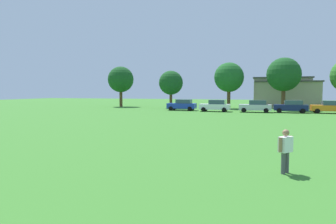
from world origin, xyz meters
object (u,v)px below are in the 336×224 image
(tree_center, at_px, (229,77))
(parked_car_navy_3, at_px, (291,106))
(parked_car_silver_2, at_px, (256,106))
(parked_car_orange_4, at_px, (329,107))
(parked_car_blue_0, at_px, (182,105))
(tree_right, at_px, (284,75))
(parked_car_white_1, at_px, (215,106))
(adult_bystander, at_px, (285,147))
(tree_far_left, at_px, (121,80))
(tree_left, at_px, (171,83))

(tree_center, bearing_deg, parked_car_navy_3, -40.81)
(parked_car_silver_2, height_order, parked_car_orange_4, same)
(parked_car_blue_0, bearing_deg, tree_right, -157.88)
(tree_right, bearing_deg, parked_car_white_1, -143.73)
(parked_car_white_1, xyz_separation_m, parked_car_silver_2, (5.59, 0.13, 0.00))
(adult_bystander, xyz_separation_m, tree_far_left, (-26.59, 41.12, 4.17))
(adult_bystander, height_order, parked_car_orange_4, parked_car_orange_4)
(parked_car_blue_0, height_order, tree_far_left, tree_far_left)
(parked_car_blue_0, xyz_separation_m, tree_center, (6.13, 7.55, 4.37))
(adult_bystander, bearing_deg, parked_car_silver_2, -141.19)
(parked_car_blue_0, bearing_deg, parked_car_orange_4, 179.81)
(adult_bystander, xyz_separation_m, parked_car_orange_4, (7.55, 33.26, -0.08))
(tree_far_left, bearing_deg, parked_car_navy_3, -15.60)
(parked_car_white_1, distance_m, parked_car_orange_4, 14.95)
(parked_car_orange_4, relative_size, tree_right, 0.53)
(parked_car_blue_0, height_order, parked_car_silver_2, same)
(parked_car_white_1, distance_m, tree_left, 11.41)
(parked_car_blue_0, height_order, tree_left, tree_left)
(parked_car_white_1, relative_size, tree_right, 0.53)
(adult_bystander, bearing_deg, tree_center, -135.43)
(parked_car_blue_0, relative_size, parked_car_white_1, 1.00)
(parked_car_blue_0, distance_m, tree_left, 7.43)
(parked_car_orange_4, bearing_deg, parked_car_blue_0, -0.19)
(parked_car_blue_0, bearing_deg, parked_car_silver_2, 175.24)
(parked_car_silver_2, bearing_deg, parked_car_navy_3, -174.13)
(tree_left, height_order, tree_center, tree_center)
(tree_center, bearing_deg, tree_right, -10.44)
(parked_car_white_1, relative_size, parked_car_orange_4, 1.00)
(adult_bystander, height_order, tree_left, tree_left)
(adult_bystander, xyz_separation_m, tree_left, (-16.02, 38.89, 3.40))
(parked_car_navy_3, distance_m, tree_far_left, 30.84)
(adult_bystander, height_order, parked_car_silver_2, parked_car_silver_2)
(adult_bystander, height_order, tree_far_left, tree_far_left)
(adult_bystander, height_order, tree_center, tree_center)
(parked_car_orange_4, bearing_deg, parked_car_silver_2, 5.09)
(parked_car_navy_3, height_order, parked_car_orange_4, same)
(adult_bystander, xyz_separation_m, tree_center, (-6.39, 40.88, 4.29))
(parked_car_blue_0, relative_size, tree_right, 0.53)
(tree_right, bearing_deg, parked_car_navy_3, -84.03)
(adult_bystander, xyz_separation_m, parked_car_white_1, (-7.36, 32.31, -0.08))
(parked_car_white_1, bearing_deg, parked_car_blue_0, -11.21)
(parked_car_orange_4, bearing_deg, tree_far_left, -12.96)
(tree_center, xyz_separation_m, tree_right, (8.56, -1.58, 0.26))
(parked_car_blue_0, distance_m, tree_far_left, 16.63)
(parked_car_silver_2, bearing_deg, tree_center, -61.32)
(tree_center, bearing_deg, tree_left, -168.30)
(parked_car_blue_0, distance_m, tree_right, 16.52)
(tree_left, bearing_deg, parked_car_white_1, -37.26)
(parked_car_navy_3, distance_m, tree_left, 20.08)
(tree_far_left, distance_m, tree_center, 20.19)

